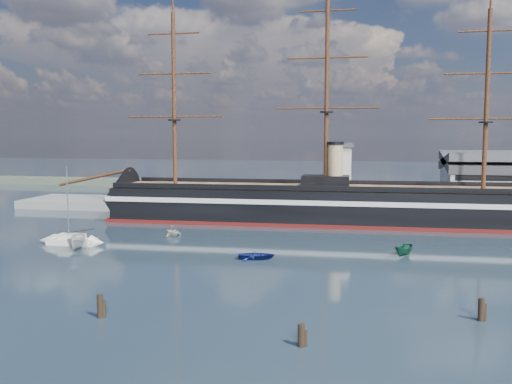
# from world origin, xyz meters

# --- Properties ---
(ground) EXTENTS (600.00, 600.00, 0.00)m
(ground) POSITION_xyz_m (0.00, 40.00, 0.00)
(ground) COLOR #162431
(ground) RESTS_ON ground
(quay) EXTENTS (180.00, 18.00, 2.00)m
(quay) POSITION_xyz_m (10.00, 76.00, 0.00)
(quay) COLOR slate
(quay) RESTS_ON ground
(quay_tower) EXTENTS (5.00, 5.00, 15.00)m
(quay_tower) POSITION_xyz_m (3.00, 73.00, 9.75)
(quay_tower) COLOR silver
(quay_tower) RESTS_ON ground
(warship) EXTENTS (113.09, 18.61, 53.94)m
(warship) POSITION_xyz_m (-3.59, 60.00, 4.04)
(warship) COLOR black
(warship) RESTS_ON ground
(sailboat) EXTENTS (8.64, 2.75, 13.71)m
(sailboat) POSITION_xyz_m (-40.82, 26.43, 0.87)
(sailboat) COLOR silver
(sailboat) RESTS_ON ground
(motorboat_a) EXTENTS (7.94, 4.66, 2.99)m
(motorboat_a) POSITION_xyz_m (-37.78, 22.58, 0.00)
(motorboat_a) COLOR silver
(motorboat_a) RESTS_ON ground
(motorboat_b) EXTENTS (2.06, 3.70, 1.63)m
(motorboat_b) POSITION_xyz_m (-7.19, 21.83, 0.00)
(motorboat_b) COLOR navy
(motorboat_b) RESTS_ON ground
(motorboat_c) EXTENTS (6.00, 4.43, 2.27)m
(motorboat_c) POSITION_xyz_m (15.10, 28.25, 0.00)
(motorboat_c) COLOR #0E3E2A
(motorboat_c) RESTS_ON ground
(motorboat_d) EXTENTS (5.46, 6.24, 2.15)m
(motorboat_d) POSITION_xyz_m (-26.66, 38.14, 0.00)
(motorboat_d) COLOR beige
(motorboat_d) RESTS_ON ground
(piling_near_left) EXTENTS (0.64, 0.64, 3.19)m
(piling_near_left) POSITION_xyz_m (-17.59, -8.86, 0.00)
(piling_near_left) COLOR black
(piling_near_left) RESTS_ON ground
(piling_near_mid) EXTENTS (0.64, 0.64, 2.81)m
(piling_near_mid) POSITION_xyz_m (4.07, -12.72, 0.00)
(piling_near_mid) COLOR black
(piling_near_mid) RESTS_ON ground
(piling_near_right) EXTENTS (0.64, 0.64, 3.10)m
(piling_near_right) POSITION_xyz_m (21.32, -1.93, 0.00)
(piling_near_right) COLOR black
(piling_near_right) RESTS_ON ground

